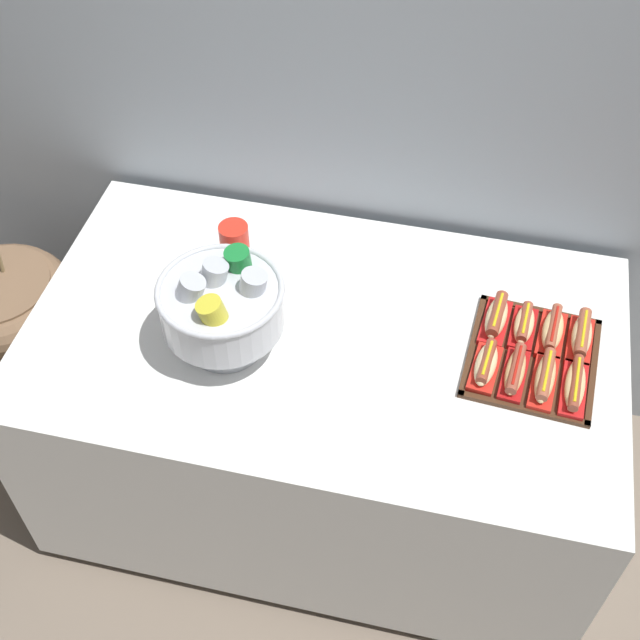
{
  "coord_description": "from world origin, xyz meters",
  "views": [
    {
      "loc": [
        0.31,
        -1.43,
        2.47
      ],
      "look_at": [
        -0.01,
        -0.01,
        0.82
      ],
      "focal_mm": 46.75,
      "sensor_mm": 36.0,
      "label": 1
    }
  ],
  "objects_px": {
    "hot_dog_0": "(486,365)",
    "serving_tray": "(532,358)",
    "punch_bowl": "(222,305)",
    "hot_dog_5": "(524,325)",
    "floor_vase": "(20,345)",
    "hot_dog_3": "(575,386)",
    "buffet_table": "(324,410)",
    "hot_dog_1": "(515,372)",
    "cup_stack": "(235,249)",
    "hot_dog_6": "(552,331)",
    "hot_dog_7": "(581,337)",
    "hot_dog_4": "(496,318)",
    "hot_dog_2": "(545,378)"
  },
  "relations": [
    {
      "from": "hot_dog_5",
      "to": "hot_dog_7",
      "type": "bearing_deg",
      "value": -4.15
    },
    {
      "from": "hot_dog_6",
      "to": "hot_dog_3",
      "type": "bearing_deg",
      "value": -69.71
    },
    {
      "from": "hot_dog_1",
      "to": "punch_bowl",
      "type": "xyz_separation_m",
      "value": [
        -0.75,
        -0.05,
        0.12
      ]
    },
    {
      "from": "hot_dog_3",
      "to": "hot_dog_1",
      "type": "bearing_deg",
      "value": 175.85
    },
    {
      "from": "floor_vase",
      "to": "punch_bowl",
      "type": "distance_m",
      "value": 1.08
    },
    {
      "from": "cup_stack",
      "to": "hot_dog_2",
      "type": "bearing_deg",
      "value": -14.47
    },
    {
      "from": "hot_dog_5",
      "to": "cup_stack",
      "type": "bearing_deg",
      "value": 176.02
    },
    {
      "from": "hot_dog_2",
      "to": "hot_dog_5",
      "type": "bearing_deg",
      "value": 110.29
    },
    {
      "from": "serving_tray",
      "to": "hot_dog_6",
      "type": "distance_m",
      "value": 0.1
    },
    {
      "from": "hot_dog_3",
      "to": "hot_dog_7",
      "type": "xyz_separation_m",
      "value": [
        0.01,
        0.16,
        0.01
      ]
    },
    {
      "from": "floor_vase",
      "to": "hot_dog_1",
      "type": "bearing_deg",
      "value": -5.83
    },
    {
      "from": "punch_bowl",
      "to": "hot_dog_4",
      "type": "bearing_deg",
      "value": 17.56
    },
    {
      "from": "hot_dog_0",
      "to": "hot_dog_5",
      "type": "xyz_separation_m",
      "value": [
        0.09,
        0.16,
        -0.0
      ]
    },
    {
      "from": "hot_dog_4",
      "to": "hot_dog_6",
      "type": "distance_m",
      "value": 0.15
    },
    {
      "from": "buffet_table",
      "to": "punch_bowl",
      "type": "relative_size",
      "value": 4.96
    },
    {
      "from": "floor_vase",
      "to": "punch_bowl",
      "type": "height_order",
      "value": "floor_vase"
    },
    {
      "from": "hot_dog_7",
      "to": "hot_dog_4",
      "type": "bearing_deg",
      "value": 175.85
    },
    {
      "from": "hot_dog_0",
      "to": "cup_stack",
      "type": "height_order",
      "value": "cup_stack"
    },
    {
      "from": "hot_dog_1",
      "to": "hot_dog_0",
      "type": "bearing_deg",
      "value": 175.85
    },
    {
      "from": "buffet_table",
      "to": "cup_stack",
      "type": "relative_size",
      "value": 9.49
    },
    {
      "from": "punch_bowl",
      "to": "cup_stack",
      "type": "bearing_deg",
      "value": 100.78
    },
    {
      "from": "floor_vase",
      "to": "hot_dog_3",
      "type": "bearing_deg",
      "value": -5.69
    },
    {
      "from": "hot_dog_0",
      "to": "hot_dog_5",
      "type": "height_order",
      "value": "hot_dog_0"
    },
    {
      "from": "floor_vase",
      "to": "hot_dog_7",
      "type": "height_order",
      "value": "floor_vase"
    },
    {
      "from": "buffet_table",
      "to": "hot_dog_0",
      "type": "height_order",
      "value": "hot_dog_0"
    },
    {
      "from": "hot_dog_2",
      "to": "cup_stack",
      "type": "distance_m",
      "value": 0.91
    },
    {
      "from": "hot_dog_5",
      "to": "cup_stack",
      "type": "height_order",
      "value": "cup_stack"
    },
    {
      "from": "punch_bowl",
      "to": "hot_dog_5",
      "type": "bearing_deg",
      "value": 15.56
    },
    {
      "from": "hot_dog_4",
      "to": "hot_dog_5",
      "type": "xyz_separation_m",
      "value": [
        0.07,
        -0.01,
        -0.01
      ]
    },
    {
      "from": "buffet_table",
      "to": "floor_vase",
      "type": "height_order",
      "value": "floor_vase"
    },
    {
      "from": "hot_dog_5",
      "to": "hot_dog_2",
      "type": "bearing_deg",
      "value": -69.71
    },
    {
      "from": "hot_dog_1",
      "to": "hot_dog_6",
      "type": "height_order",
      "value": "hot_dog_6"
    },
    {
      "from": "hot_dog_3",
      "to": "hot_dog_6",
      "type": "height_order",
      "value": "hot_dog_6"
    },
    {
      "from": "serving_tray",
      "to": "cup_stack",
      "type": "height_order",
      "value": "cup_stack"
    },
    {
      "from": "hot_dog_1",
      "to": "hot_dog_6",
      "type": "bearing_deg",
      "value": 61.41
    },
    {
      "from": "floor_vase",
      "to": "hot_dog_5",
      "type": "distance_m",
      "value": 1.69
    },
    {
      "from": "hot_dog_2",
      "to": "hot_dog_7",
      "type": "relative_size",
      "value": 1.1
    },
    {
      "from": "hot_dog_0",
      "to": "serving_tray",
      "type": "bearing_deg",
      "value": 32.1
    },
    {
      "from": "serving_tray",
      "to": "hot_dog_1",
      "type": "relative_size",
      "value": 2.18
    },
    {
      "from": "hot_dog_2",
      "to": "hot_dog_6",
      "type": "xyz_separation_m",
      "value": [
        0.01,
        0.16,
        -0.0
      ]
    },
    {
      "from": "hot_dog_5",
      "to": "hot_dog_6",
      "type": "xyz_separation_m",
      "value": [
        0.07,
        -0.01,
        0.0
      ]
    },
    {
      "from": "hot_dog_4",
      "to": "hot_dog_5",
      "type": "distance_m",
      "value": 0.08
    },
    {
      "from": "hot_dog_4",
      "to": "serving_tray",
      "type": "bearing_deg",
      "value": -40.4
    },
    {
      "from": "buffet_table",
      "to": "serving_tray",
      "type": "relative_size",
      "value": 4.21
    },
    {
      "from": "hot_dog_3",
      "to": "hot_dog_4",
      "type": "bearing_deg",
      "value": 139.6
    },
    {
      "from": "hot_dog_5",
      "to": "hot_dog_4",
      "type": "bearing_deg",
      "value": 175.85
    },
    {
      "from": "hot_dog_7",
      "to": "cup_stack",
      "type": "distance_m",
      "value": 0.97
    },
    {
      "from": "hot_dog_7",
      "to": "buffet_table",
      "type": "bearing_deg",
      "value": -171.24
    },
    {
      "from": "serving_tray",
      "to": "floor_vase",
      "type": "bearing_deg",
      "value": 177.08
    },
    {
      "from": "hot_dog_0",
      "to": "hot_dog_3",
      "type": "xyz_separation_m",
      "value": [
        0.22,
        -0.02,
        -0.0
      ]
    }
  ]
}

